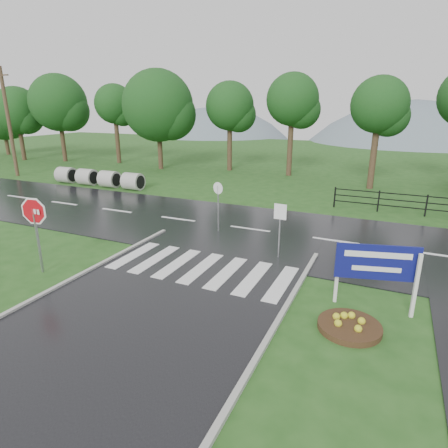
% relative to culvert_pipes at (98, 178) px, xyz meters
% --- Properties ---
extents(ground, '(120.00, 120.00, 0.00)m').
position_rel_culvert_pipes_xyz_m(ground, '(13.83, -15.00, -0.60)').
color(ground, '#214C19').
rests_on(ground, ground).
extents(main_road, '(90.00, 8.00, 0.04)m').
position_rel_culvert_pipes_xyz_m(main_road, '(13.83, -5.00, -0.60)').
color(main_road, black).
rests_on(main_road, ground).
extents(crosswalk, '(6.50, 2.80, 0.02)m').
position_rel_culvert_pipes_xyz_m(crosswalk, '(13.83, -10.00, -0.54)').
color(crosswalk, silver).
rests_on(crosswalk, ground).
extents(fence_west, '(9.58, 0.08, 1.20)m').
position_rel_culvert_pipes_xyz_m(fence_west, '(21.58, 1.00, 0.12)').
color(fence_west, black).
rests_on(fence_west, ground).
extents(hills, '(102.00, 48.00, 48.00)m').
position_rel_culvert_pipes_xyz_m(hills, '(17.32, 50.00, -16.14)').
color(hills, slate).
rests_on(hills, ground).
extents(treeline, '(83.20, 5.20, 10.00)m').
position_rel_culvert_pipes_xyz_m(treeline, '(14.83, 9.00, -0.60)').
color(treeline, '#123B14').
rests_on(treeline, ground).
extents(culvert_pipes, '(7.60, 1.20, 1.20)m').
position_rel_culvert_pipes_xyz_m(culvert_pipes, '(0.00, 0.00, 0.00)').
color(culvert_pipes, '#9E9B93').
rests_on(culvert_pipes, ground).
extents(stop_sign, '(1.27, 0.27, 2.90)m').
position_rel_culvert_pipes_xyz_m(stop_sign, '(8.78, -12.54, 1.41)').
color(stop_sign, '#939399').
rests_on(stop_sign, ground).
extents(estate_billboard, '(2.22, 0.63, 2.00)m').
position_rel_culvert_pipes_xyz_m(estate_billboard, '(19.65, -10.41, 0.77)').
color(estate_billboard, silver).
rests_on(estate_billboard, ground).
extents(flower_bed, '(1.66, 1.66, 0.33)m').
position_rel_culvert_pipes_xyz_m(flower_bed, '(19.19, -11.77, -0.48)').
color(flower_bed, '#332111').
rests_on(flower_bed, ground).
extents(reg_sign_small, '(0.49, 0.06, 2.18)m').
position_rel_culvert_pipes_xyz_m(reg_sign_small, '(16.08, -7.85, 0.94)').
color(reg_sign_small, '#939399').
rests_on(reg_sign_small, ground).
extents(reg_sign_round, '(0.54, 0.17, 2.37)m').
position_rel_culvert_pipes_xyz_m(reg_sign_round, '(12.57, -5.89, 0.89)').
color(reg_sign_round, '#939399').
rests_on(reg_sign_round, ground).
extents(utility_pole_west, '(1.54, 0.29, 8.66)m').
position_rel_culvert_pipes_xyz_m(utility_pole_west, '(-9.34, 0.50, 3.80)').
color(utility_pole_west, '#473523').
rests_on(utility_pole_west, ground).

